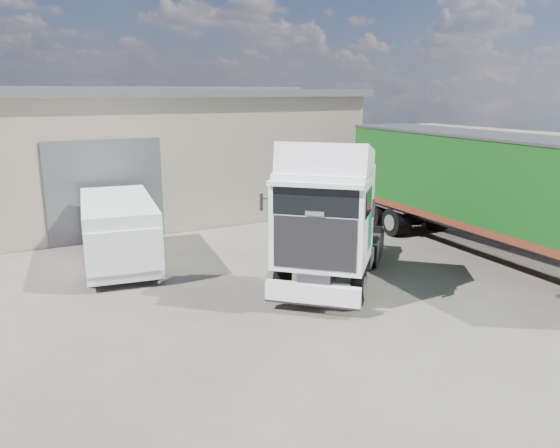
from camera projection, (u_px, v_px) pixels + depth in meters
name	position (u px, v px, depth m)	size (l,w,h in m)	color
ground	(296.00, 337.00, 11.90)	(120.00, 120.00, 0.00)	#282520
brick_boundary_wall	(470.00, 192.00, 22.01)	(0.35, 26.00, 2.50)	brown
tractor_unit	(329.00, 226.00, 14.57)	(5.73, 5.86, 4.05)	black
box_trailer	(486.00, 183.00, 17.27)	(3.16, 11.94, 3.93)	#2D2D30
panel_van	(119.00, 233.00, 16.49)	(2.74, 5.23, 2.04)	black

